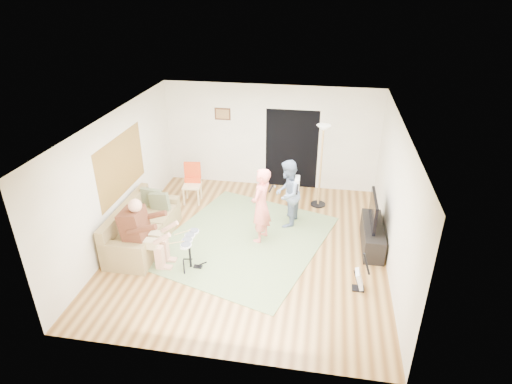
% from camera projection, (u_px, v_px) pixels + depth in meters
% --- Properties ---
extents(floor, '(6.00, 6.00, 0.00)m').
position_uv_depth(floor, '(250.00, 246.00, 8.96)').
color(floor, brown).
rests_on(floor, ground).
extents(walls, '(5.50, 6.00, 2.70)m').
position_uv_depth(walls, '(250.00, 188.00, 8.35)').
color(walls, silver).
rests_on(walls, floor).
extents(ceiling, '(6.00, 6.00, 0.00)m').
position_uv_depth(ceiling, '(249.00, 121.00, 7.74)').
color(ceiling, white).
rests_on(ceiling, walls).
extents(window_blinds, '(0.00, 2.05, 2.05)m').
position_uv_depth(window_blinds, '(121.00, 165.00, 8.85)').
color(window_blinds, olive).
rests_on(window_blinds, walls).
extents(doorway, '(2.10, 0.00, 2.10)m').
position_uv_depth(doorway, '(292.00, 149.00, 11.03)').
color(doorway, black).
rests_on(doorway, walls).
extents(picture_frame, '(0.42, 0.03, 0.32)m').
position_uv_depth(picture_frame, '(223.00, 114.00, 10.92)').
color(picture_frame, '#3F2314').
rests_on(picture_frame, walls).
extents(area_rug, '(4.01, 4.35, 0.02)m').
position_uv_depth(area_rug, '(244.00, 240.00, 9.14)').
color(area_rug, '#637A4A').
rests_on(area_rug, floor).
extents(sofa, '(0.89, 2.15, 0.87)m').
position_uv_depth(sofa, '(140.00, 231.00, 8.94)').
color(sofa, olive).
rests_on(sofa, floor).
extents(drummer, '(0.91, 0.51, 1.40)m').
position_uv_depth(drummer, '(146.00, 239.00, 8.19)').
color(drummer, '#502616').
rests_on(drummer, sofa).
extents(drum_kit, '(0.38, 0.69, 0.71)m').
position_uv_depth(drum_kit, '(190.00, 254.00, 8.16)').
color(drum_kit, black).
rests_on(drum_kit, floor).
extents(singer, '(0.54, 0.68, 1.65)m').
position_uv_depth(singer, '(261.00, 206.00, 8.81)').
color(singer, '#FA796D').
rests_on(singer, floor).
extents(microphone, '(0.06, 0.06, 0.24)m').
position_uv_depth(microphone, '(271.00, 189.00, 8.60)').
color(microphone, black).
rests_on(microphone, singer).
extents(guitarist, '(0.69, 0.83, 1.55)m').
position_uv_depth(guitarist, '(288.00, 194.00, 9.40)').
color(guitarist, slate).
rests_on(guitarist, floor).
extents(guitar_held, '(0.14, 0.60, 0.26)m').
position_uv_depth(guitar_held, '(297.00, 183.00, 9.24)').
color(guitar_held, white).
rests_on(guitar_held, guitarist).
extents(guitar_spare, '(0.28, 0.25, 0.79)m').
position_uv_depth(guitar_spare, '(360.00, 279.00, 7.62)').
color(guitar_spare, black).
rests_on(guitar_spare, floor).
extents(torchiere_lamp, '(0.37, 0.37, 2.05)m').
position_uv_depth(torchiere_lamp, '(322.00, 152.00, 9.93)').
color(torchiere_lamp, black).
rests_on(torchiere_lamp, floor).
extents(dining_chair, '(0.47, 0.49, 0.99)m').
position_uv_depth(dining_chair, '(193.00, 188.00, 10.57)').
color(dining_chair, beige).
rests_on(dining_chair, floor).
extents(tv_cabinet, '(0.40, 1.40, 0.50)m').
position_uv_depth(tv_cabinet, '(372.00, 236.00, 8.85)').
color(tv_cabinet, black).
rests_on(tv_cabinet, floor).
extents(television, '(0.06, 1.02, 0.59)m').
position_uv_depth(television, '(373.00, 210.00, 8.58)').
color(television, black).
rests_on(television, tv_cabinet).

